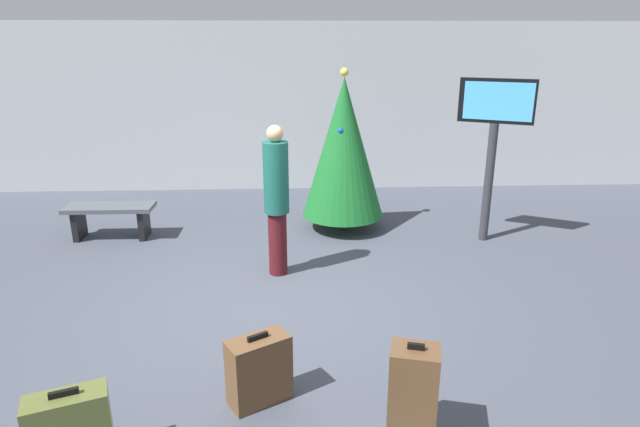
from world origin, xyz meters
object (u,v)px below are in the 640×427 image
(traveller_0, at_px, (277,197))
(suitcase_0, at_px, (259,370))
(holiday_tree, at_px, (343,148))
(flight_info_kiosk, at_px, (494,128))
(suitcase_2, at_px, (413,396))
(waiting_bench, at_px, (110,214))

(traveller_0, height_order, suitcase_0, traveller_0)
(holiday_tree, distance_m, traveller_0, 1.82)
(flight_info_kiosk, bearing_deg, holiday_tree, 164.10)
(flight_info_kiosk, relative_size, suitcase_2, 2.85)
(flight_info_kiosk, distance_m, waiting_bench, 5.37)
(waiting_bench, height_order, suitcase_0, suitcase_0)
(flight_info_kiosk, distance_m, suitcase_0, 4.64)
(holiday_tree, height_order, waiting_bench, holiday_tree)
(holiday_tree, distance_m, suitcase_2, 4.49)
(holiday_tree, xyz_separation_m, traveller_0, (-0.91, -1.55, -0.25))
(waiting_bench, bearing_deg, suitcase_2, -50.92)
(flight_info_kiosk, xyz_separation_m, waiting_bench, (-5.22, 0.30, -1.21))
(holiday_tree, bearing_deg, waiting_bench, -175.69)
(holiday_tree, xyz_separation_m, waiting_bench, (-3.29, -0.25, -0.86))
(suitcase_0, bearing_deg, waiting_bench, 122.05)
(flight_info_kiosk, bearing_deg, traveller_0, -160.65)
(flight_info_kiosk, bearing_deg, waiting_bench, 176.66)
(holiday_tree, xyz_separation_m, suitcase_0, (-0.99, -3.92, -0.94))
(flight_info_kiosk, relative_size, suitcase_0, 3.78)
(waiting_bench, distance_m, traveller_0, 2.78)
(holiday_tree, distance_m, suitcase_0, 4.15)
(holiday_tree, relative_size, suitcase_0, 3.98)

